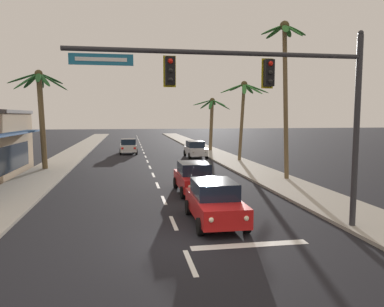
# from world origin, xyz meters

# --- Properties ---
(ground_plane) EXTENTS (220.00, 220.00, 0.00)m
(ground_plane) POSITION_xyz_m (0.00, 0.00, 0.00)
(ground_plane) COLOR black
(sidewalk_right) EXTENTS (3.20, 110.00, 0.14)m
(sidewalk_right) POSITION_xyz_m (7.80, 20.00, 0.07)
(sidewalk_right) COLOR #9E998E
(sidewalk_right) RESTS_ON ground
(sidewalk_left) EXTENTS (3.20, 110.00, 0.14)m
(sidewalk_left) POSITION_xyz_m (-7.80, 20.00, 0.07)
(sidewalk_left) COLOR #9E998E
(sidewalk_left) RESTS_ON ground
(lane_markings) EXTENTS (4.28, 87.49, 0.01)m
(lane_markings) POSITION_xyz_m (0.44, 19.67, 0.00)
(lane_markings) COLOR silver
(lane_markings) RESTS_ON ground
(traffic_signal_mast) EXTENTS (10.48, 0.41, 7.35)m
(traffic_signal_mast) POSITION_xyz_m (3.36, 0.43, 5.12)
(traffic_signal_mast) COLOR #2D2D33
(traffic_signal_mast) RESTS_ON ground
(sedan_lead_at_stop_bar) EXTENTS (1.98, 4.46, 1.68)m
(sedan_lead_at_stop_bar) POSITION_xyz_m (1.64, 2.14, 0.85)
(sedan_lead_at_stop_bar) COLOR red
(sedan_lead_at_stop_bar) RESTS_ON ground
(sedan_third_in_queue) EXTENTS (1.96, 4.46, 1.68)m
(sedan_third_in_queue) POSITION_xyz_m (1.86, 8.06, 0.85)
(sedan_third_in_queue) COLOR red
(sedan_third_in_queue) RESTS_ON ground
(sedan_oncoming_far) EXTENTS (1.98, 4.46, 1.68)m
(sedan_oncoming_far) POSITION_xyz_m (-1.76, 30.42, 0.85)
(sedan_oncoming_far) COLOR silver
(sedan_oncoming_far) RESTS_ON ground
(sedan_parked_nearest_kerb) EXTENTS (1.99, 4.47, 1.68)m
(sedan_parked_nearest_kerb) POSITION_xyz_m (5.06, 25.30, 0.85)
(sedan_parked_nearest_kerb) COLOR silver
(sedan_parked_nearest_kerb) RESTS_ON ground
(palm_left_second) EXTENTS (4.46, 4.56, 7.80)m
(palm_left_second) POSITION_xyz_m (-8.39, 18.31, 5.44)
(palm_left_second) COLOR brown
(palm_left_second) RESTS_ON ground
(palm_right_second) EXTENTS (3.04, 2.83, 10.29)m
(palm_right_second) POSITION_xyz_m (8.30, 10.79, 7.29)
(palm_right_second) COLOR brown
(palm_right_second) RESTS_ON ground
(palm_right_third) EXTENTS (4.61, 4.52, 7.48)m
(palm_right_third) POSITION_xyz_m (8.86, 21.13, 5.63)
(palm_right_third) COLOR brown
(palm_right_third) RESTS_ON ground
(palm_right_farthest) EXTENTS (4.63, 4.53, 6.43)m
(palm_right_farthest) POSITION_xyz_m (8.20, 31.51, 4.49)
(palm_right_farthest) COLOR brown
(palm_right_farthest) RESTS_ON ground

